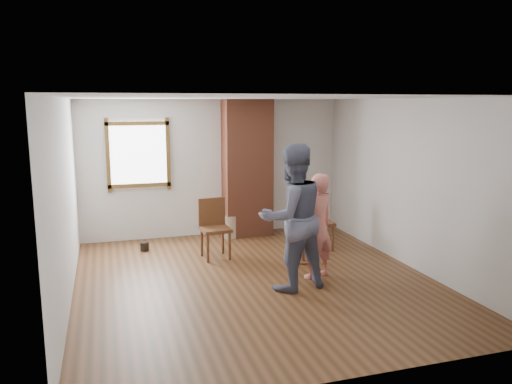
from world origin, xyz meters
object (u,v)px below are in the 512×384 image
stoneware_crock (230,226)px  dining_chair_right (318,218)px  side_table (303,238)px  dining_chair_left (214,225)px  man (292,217)px  person_pink (317,226)px

stoneware_crock → dining_chair_right: size_ratio=0.45×
dining_chair_right → side_table: size_ratio=1.59×
stoneware_crock → dining_chair_left: (-0.55, -1.11, 0.33)m
dining_chair_left → dining_chair_right: 1.85m
stoneware_crock → side_table: 1.98m
dining_chair_left → man: (0.72, -1.70, 0.45)m
stoneware_crock → person_pink: person_pink is taller
dining_chair_left → side_table: bearing=-33.0°
dining_chair_right → stoneware_crock: bearing=143.1°
dining_chair_right → man: size_ratio=0.48×
stoneware_crock → dining_chair_right: bearing=-41.5°
dining_chair_left → man: size_ratio=0.49×
side_table → person_pink: bearing=-96.7°
stoneware_crock → side_table: size_ratio=0.72×
man → person_pink: bearing=-161.4°
stoneware_crock → dining_chair_left: bearing=-116.3°
dining_chair_right → side_table: dining_chair_right is taller
person_pink → stoneware_crock: bearing=-93.5°
dining_chair_right → person_pink: bearing=-110.2°
dining_chair_right → man: 2.07m
side_table → person_pink: (-0.08, -0.70, 0.37)m
stoneware_crock → man: (0.17, -2.82, 0.78)m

